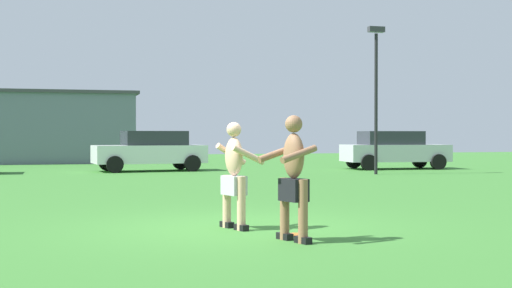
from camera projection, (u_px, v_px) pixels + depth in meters
The scene contains 8 objects.
ground_plane at pixel (237, 228), 10.83m from camera, with size 80.00×80.00×0.00m, color #38752D.
player_near at pixel (234, 173), 10.68m from camera, with size 0.70×0.73×1.63m.
player_in_black at pixel (293, 175), 9.41m from camera, with size 0.74×0.75×1.70m.
frisbee at pixel (296, 235), 9.96m from camera, with size 0.28×0.28×0.03m, color orange.
car_silver_near_post at pixel (394, 149), 29.30m from camera, with size 4.41×2.27×1.58m.
car_white_mid_lot at pixel (151, 150), 27.64m from camera, with size 4.46×2.38×1.58m.
lamp_post at pixel (376, 83), 25.37m from camera, with size 0.60×0.24×5.34m.
outbuilding_behind_lot at pixel (40, 127), 36.57m from camera, with size 9.75×6.31×3.62m.
Camera 1 is at (-2.57, -10.51, 1.44)m, focal length 49.28 mm.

